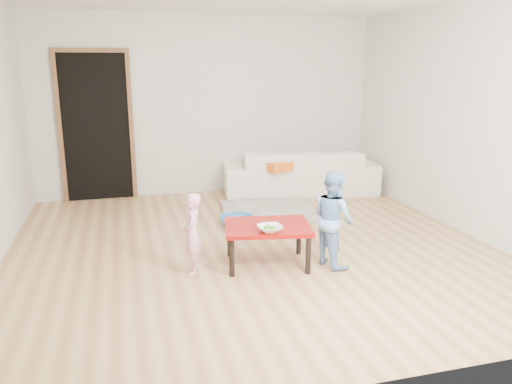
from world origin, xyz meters
name	(u,v)px	position (x,y,z in m)	size (l,w,h in m)	color
floor	(251,246)	(0.00, 0.00, 0.00)	(5.00, 5.00, 0.01)	#A46F46
back_wall	(208,106)	(0.00, 2.50, 1.30)	(5.00, 0.02, 2.60)	beige
right_wall	(463,118)	(2.50, 0.00, 1.30)	(0.02, 5.00, 2.60)	beige
doorway	(96,128)	(-1.60, 2.48, 1.02)	(1.02, 0.08, 2.11)	brown
sofa	(299,171)	(1.29, 2.05, 0.33)	(2.26, 0.89, 0.66)	white
cushion	(279,165)	(0.88, 1.80, 0.50)	(0.48, 0.42, 0.13)	orange
red_table	(267,245)	(0.02, -0.53, 0.20)	(0.81, 0.61, 0.40)	#8C0B07
bowl	(270,229)	(-0.01, -0.72, 0.43)	(0.23, 0.23, 0.06)	white
broccoli	(270,229)	(-0.01, -0.72, 0.43)	(0.12, 0.12, 0.06)	#2D5919
child_pink	(192,234)	(-0.70, -0.55, 0.38)	(0.28, 0.18, 0.77)	pink
child_blue	(333,219)	(0.63, -0.68, 0.46)	(0.45, 0.35, 0.93)	#6496E8
basin	(237,221)	(0.01, 0.70, 0.06)	(0.41, 0.41, 0.13)	#2F6FB3
blanket	(269,211)	(0.54, 1.13, 0.03)	(1.19, 0.99, 0.06)	#A7A493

